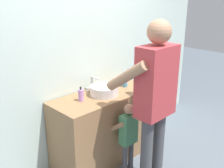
% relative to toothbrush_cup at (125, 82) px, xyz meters
% --- Properties ---
extents(ground_plane, '(14.00, 14.00, 0.00)m').
position_rel_toothbrush_cup_xyz_m(ground_plane, '(-0.38, -0.31, -0.92)').
color(ground_plane, slate).
extents(back_wall, '(4.40, 0.08, 2.70)m').
position_rel_toothbrush_cup_xyz_m(back_wall, '(-0.38, 0.31, 0.43)').
color(back_wall, silver).
rests_on(back_wall, ground).
extents(vanity_cabinet, '(1.26, 0.54, 0.87)m').
position_rel_toothbrush_cup_xyz_m(vanity_cabinet, '(-0.38, -0.01, -0.49)').
color(vanity_cabinet, olive).
rests_on(vanity_cabinet, ground).
extents(sink_basin, '(0.33, 0.33, 0.11)m').
position_rel_toothbrush_cup_xyz_m(sink_basin, '(-0.38, -0.03, 0.00)').
color(sink_basin, silver).
rests_on(sink_basin, vanity_cabinet).
extents(faucet, '(0.18, 0.14, 0.18)m').
position_rel_toothbrush_cup_xyz_m(faucet, '(-0.38, 0.18, 0.03)').
color(faucet, '#B7BABF').
rests_on(faucet, vanity_cabinet).
extents(toothbrush_cup, '(0.07, 0.07, 0.21)m').
position_rel_toothbrush_cup_xyz_m(toothbrush_cup, '(0.00, 0.00, 0.00)').
color(toothbrush_cup, '#4C8EB2').
rests_on(toothbrush_cup, vanity_cabinet).
extents(soap_bottle, '(0.06, 0.06, 0.17)m').
position_rel_toothbrush_cup_xyz_m(soap_bottle, '(-0.68, 0.02, 0.01)').
color(soap_bottle, '#B27FC6').
rests_on(soap_bottle, vanity_cabinet).
extents(child_toddler, '(0.27, 0.27, 0.87)m').
position_rel_toothbrush_cup_xyz_m(child_toddler, '(-0.38, -0.41, -0.40)').
color(child_toddler, '#47474C').
rests_on(child_toddler, ground).
extents(adult_parent, '(0.55, 0.58, 1.77)m').
position_rel_toothbrush_cup_xyz_m(adult_parent, '(-0.31, -0.68, 0.14)').
color(adult_parent, '#47474C').
rests_on(adult_parent, ground).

